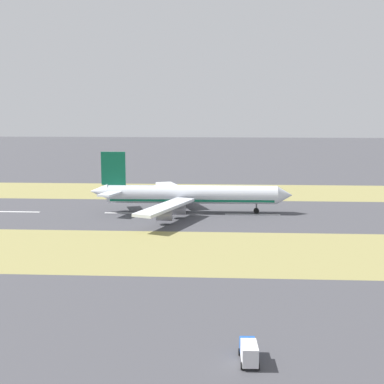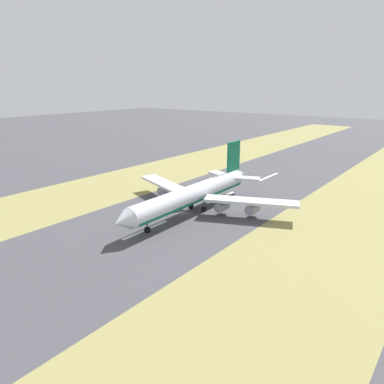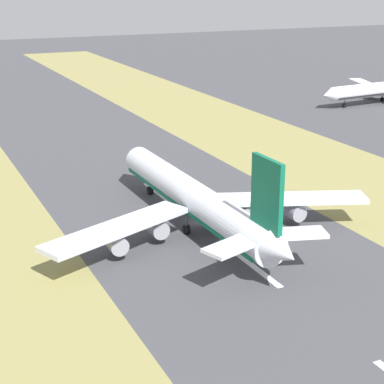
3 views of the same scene
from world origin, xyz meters
TOP-DOWN VIEW (x-y plane):
  - ground_plane at (0.00, 0.00)m, footprint 800.00×800.00m
  - grass_median_east at (45.00, 0.00)m, footprint 40.00×600.00m
  - centreline_dash_mid at (0.00, -21.57)m, footprint 1.20×18.00m
  - centreline_dash_far at (0.00, 18.43)m, footprint 1.20×18.00m
  - airplane_main_jet at (-1.63, -3.47)m, footprint 64.13×67.06m

SIDE VIEW (x-z plane):
  - ground_plane at x=0.00m, z-range 0.00..0.00m
  - grass_median_east at x=45.00m, z-range 0.00..0.01m
  - centreline_dash_mid at x=0.00m, z-range 0.00..0.01m
  - centreline_dash_far at x=0.00m, z-range 0.00..0.01m
  - airplane_main_jet at x=-1.63m, z-range -4.08..16.12m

